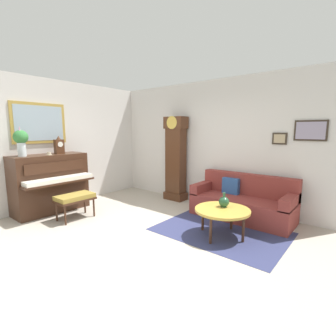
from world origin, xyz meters
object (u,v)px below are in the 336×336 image
at_px(piano, 51,183).
at_px(couch, 243,202).
at_px(green_jug, 224,202).
at_px(mantel_clock, 59,146).
at_px(coffee_table, 222,211).
at_px(grandfather_clock, 176,161).
at_px(piano_bench, 75,198).
at_px(flower_vase, 21,140).
at_px(teacup, 49,154).

distance_m(piano, couch, 3.96).
bearing_deg(piano, green_jug, 20.83).
bearing_deg(piano, couch, 33.76).
height_order(couch, mantel_clock, mantel_clock).
bearing_deg(coffee_table, grandfather_clock, 147.11).
height_order(piano, piano_bench, piano).
bearing_deg(coffee_table, piano, -161.07).
distance_m(mantel_clock, flower_vase, 0.74).
bearing_deg(piano_bench, green_jug, 25.22).
bearing_deg(grandfather_clock, coffee_table, -32.89).
relative_size(piano_bench, grandfather_clock, 0.34).
bearing_deg(green_jug, piano_bench, -154.78).
bearing_deg(couch, green_jug, -86.35).
height_order(piano_bench, grandfather_clock, grandfather_clock).
height_order(coffee_table, flower_vase, flower_vase).
bearing_deg(coffee_table, piano_bench, -157.20).
bearing_deg(piano_bench, coffee_table, 22.80).
height_order(mantel_clock, green_jug, mantel_clock).
distance_m(grandfather_clock, flower_vase, 3.28).
xyz_separation_m(coffee_table, green_jug, (-0.03, 0.11, 0.12)).
relative_size(mantel_clock, teacup, 3.28).
bearing_deg(grandfather_clock, green_jug, -30.86).
height_order(grandfather_clock, couch, grandfather_clock).
height_order(coffee_table, mantel_clock, mantel_clock).
xyz_separation_m(piano_bench, grandfather_clock, (0.67, 2.31, 0.56)).
xyz_separation_m(grandfather_clock, coffee_table, (1.90, -1.23, -0.54)).
relative_size(coffee_table, mantel_clock, 2.32).
bearing_deg(flower_vase, teacup, 77.51).
bearing_deg(grandfather_clock, mantel_clock, -124.38).
bearing_deg(grandfather_clock, teacup, -119.50).
distance_m(piano, mantel_clock, 0.80).
bearing_deg(grandfather_clock, piano_bench, -106.10).
xyz_separation_m(grandfather_clock, couch, (1.81, -0.19, -0.65)).
xyz_separation_m(couch, green_jug, (0.06, -0.92, 0.23)).
xyz_separation_m(piano_bench, flower_vase, (-0.80, -0.57, 1.12)).
distance_m(piano_bench, flower_vase, 1.49).
bearing_deg(green_jug, piano, -159.17).
relative_size(coffee_table, green_jug, 3.67).
height_order(couch, flower_vase, flower_vase).
bearing_deg(piano_bench, teacup, -171.05).
height_order(piano_bench, mantel_clock, mantel_clock).
relative_size(piano_bench, green_jug, 2.92).
bearing_deg(teacup, green_jug, 21.94).
bearing_deg(flower_vase, piano, 90.21).
distance_m(grandfather_clock, teacup, 2.79).
relative_size(couch, green_jug, 7.92).
height_order(piano_bench, couch, couch).
xyz_separation_m(couch, mantel_clock, (-3.28, -1.96, 1.07)).
height_order(piano_bench, green_jug, green_jug).
height_order(grandfather_clock, mantel_clock, grandfather_clock).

